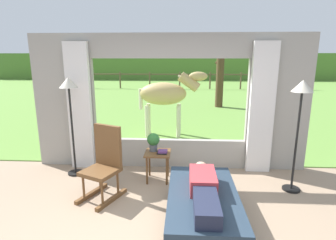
{
  "coord_description": "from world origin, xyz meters",
  "views": [
    {
      "loc": [
        0.27,
        -2.8,
        2.14
      ],
      "look_at": [
        0.0,
        1.8,
        1.05
      ],
      "focal_mm": 28.93,
      "sensor_mm": 36.0,
      "label": 1
    }
  ],
  "objects_px": {
    "horse": "(166,94)",
    "floor_lamp_left": "(70,97)",
    "pasture_tree": "(220,72)",
    "side_table": "(158,157)",
    "recliner_sofa": "(203,207)",
    "book_stack": "(162,152)",
    "rocking_chair": "(104,163)",
    "floor_lamp_right": "(301,103)",
    "reclining_person": "(204,188)",
    "potted_plant": "(153,141)"
  },
  "relations": [
    {
      "from": "reclining_person",
      "to": "floor_lamp_right",
      "type": "height_order",
      "value": "floor_lamp_right"
    },
    {
      "from": "floor_lamp_left",
      "to": "floor_lamp_right",
      "type": "distance_m",
      "value": 3.8
    },
    {
      "from": "reclining_person",
      "to": "potted_plant",
      "type": "distance_m",
      "value": 1.55
    },
    {
      "from": "recliner_sofa",
      "to": "side_table",
      "type": "relative_size",
      "value": 3.27
    },
    {
      "from": "floor_lamp_right",
      "to": "horse",
      "type": "xyz_separation_m",
      "value": [
        -2.24,
        2.95,
        -0.29
      ]
    },
    {
      "from": "recliner_sofa",
      "to": "side_table",
      "type": "height_order",
      "value": "side_table"
    },
    {
      "from": "recliner_sofa",
      "to": "book_stack",
      "type": "distance_m",
      "value": 1.36
    },
    {
      "from": "potted_plant",
      "to": "horse",
      "type": "relative_size",
      "value": 0.18
    },
    {
      "from": "recliner_sofa",
      "to": "rocking_chair",
      "type": "bearing_deg",
      "value": 156.9
    },
    {
      "from": "side_table",
      "to": "floor_lamp_left",
      "type": "distance_m",
      "value": 1.87
    },
    {
      "from": "potted_plant",
      "to": "floor_lamp_right",
      "type": "distance_m",
      "value": 2.43
    },
    {
      "from": "rocking_chair",
      "to": "recliner_sofa",
      "type": "bearing_deg",
      "value": 1.17
    },
    {
      "from": "side_table",
      "to": "floor_lamp_left",
      "type": "relative_size",
      "value": 0.29
    },
    {
      "from": "side_table",
      "to": "potted_plant",
      "type": "height_order",
      "value": "potted_plant"
    },
    {
      "from": "pasture_tree",
      "to": "rocking_chair",
      "type": "bearing_deg",
      "value": -109.21
    },
    {
      "from": "potted_plant",
      "to": "horse",
      "type": "height_order",
      "value": "horse"
    },
    {
      "from": "reclining_person",
      "to": "floor_lamp_right",
      "type": "relative_size",
      "value": 0.8
    },
    {
      "from": "reclining_person",
      "to": "floor_lamp_left",
      "type": "height_order",
      "value": "floor_lamp_left"
    },
    {
      "from": "rocking_chair",
      "to": "horse",
      "type": "height_order",
      "value": "horse"
    },
    {
      "from": "horse",
      "to": "pasture_tree",
      "type": "relative_size",
      "value": 0.64
    },
    {
      "from": "recliner_sofa",
      "to": "potted_plant",
      "type": "height_order",
      "value": "potted_plant"
    },
    {
      "from": "reclining_person",
      "to": "rocking_chair",
      "type": "height_order",
      "value": "rocking_chair"
    },
    {
      "from": "book_stack",
      "to": "floor_lamp_right",
      "type": "relative_size",
      "value": 0.1
    },
    {
      "from": "reclining_person",
      "to": "pasture_tree",
      "type": "height_order",
      "value": "pasture_tree"
    },
    {
      "from": "book_stack",
      "to": "pasture_tree",
      "type": "distance_m",
      "value": 7.5
    },
    {
      "from": "reclining_person",
      "to": "side_table",
      "type": "bearing_deg",
      "value": 119.06
    },
    {
      "from": "side_table",
      "to": "reclining_person",
      "type": "bearing_deg",
      "value": -61.04
    },
    {
      "from": "floor_lamp_left",
      "to": "horse",
      "type": "bearing_deg",
      "value": 58.79
    },
    {
      "from": "reclining_person",
      "to": "potted_plant",
      "type": "relative_size",
      "value": 4.47
    },
    {
      "from": "book_stack",
      "to": "horse",
      "type": "distance_m",
      "value": 2.83
    },
    {
      "from": "horse",
      "to": "floor_lamp_left",
      "type": "bearing_deg",
      "value": -31.05
    },
    {
      "from": "recliner_sofa",
      "to": "floor_lamp_left",
      "type": "xyz_separation_m",
      "value": [
        -2.26,
        1.4,
        1.22
      ]
    },
    {
      "from": "reclining_person",
      "to": "horse",
      "type": "bearing_deg",
      "value": 100.47
    },
    {
      "from": "horse",
      "to": "book_stack",
      "type": "bearing_deg",
      "value": 2.48
    },
    {
      "from": "potted_plant",
      "to": "pasture_tree",
      "type": "relative_size",
      "value": 0.11
    },
    {
      "from": "side_table",
      "to": "pasture_tree",
      "type": "bearing_deg",
      "value": 74.9
    },
    {
      "from": "recliner_sofa",
      "to": "book_stack",
      "type": "bearing_deg",
      "value": 117.95
    },
    {
      "from": "floor_lamp_right",
      "to": "potted_plant",
      "type": "bearing_deg",
      "value": 172.58
    },
    {
      "from": "side_table",
      "to": "pasture_tree",
      "type": "height_order",
      "value": "pasture_tree"
    },
    {
      "from": "reclining_person",
      "to": "pasture_tree",
      "type": "distance_m",
      "value": 8.56
    },
    {
      "from": "side_table",
      "to": "recliner_sofa",
      "type": "bearing_deg",
      "value": -60.05
    },
    {
      "from": "rocking_chair",
      "to": "book_stack",
      "type": "xyz_separation_m",
      "value": [
        0.85,
        0.54,
        0.0
      ]
    },
    {
      "from": "side_table",
      "to": "pasture_tree",
      "type": "relative_size",
      "value": 0.18
    },
    {
      "from": "floor_lamp_right",
      "to": "pasture_tree",
      "type": "xyz_separation_m",
      "value": [
        -0.29,
        7.39,
        0.05
      ]
    },
    {
      "from": "rocking_chair",
      "to": "side_table",
      "type": "xyz_separation_m",
      "value": [
        0.77,
        0.59,
        -0.12
      ]
    },
    {
      "from": "rocking_chair",
      "to": "potted_plant",
      "type": "bearing_deg",
      "value": 67.79
    },
    {
      "from": "horse",
      "to": "potted_plant",
      "type": "bearing_deg",
      "value": -1.04
    },
    {
      "from": "side_table",
      "to": "floor_lamp_right",
      "type": "xyz_separation_m",
      "value": [
        2.22,
        -0.24,
        1.02
      ]
    },
    {
      "from": "recliner_sofa",
      "to": "horse",
      "type": "relative_size",
      "value": 0.94
    },
    {
      "from": "horse",
      "to": "pasture_tree",
      "type": "distance_m",
      "value": 4.86
    }
  ]
}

